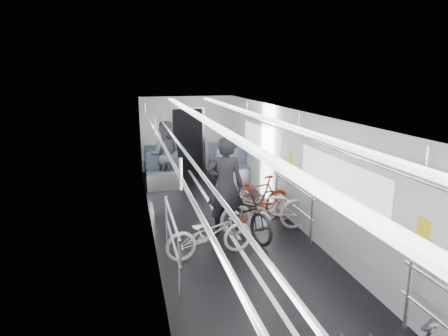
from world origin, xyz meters
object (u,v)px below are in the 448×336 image
at_px(person_seated, 165,154).
at_px(bike_left_far, 210,234).
at_px(person_standing, 225,186).
at_px(bike_right_mid, 266,209).
at_px(bike_right_far, 259,200).
at_px(bike_aisle, 242,210).

bearing_deg(person_seated, bike_left_far, 102.94).
distance_m(bike_left_far, person_standing, 1.17).
distance_m(bike_right_mid, bike_right_far, 0.60).
xyz_separation_m(bike_left_far, person_standing, (0.49, 0.90, 0.57)).
distance_m(bike_right_far, bike_aisle, 0.80).
bearing_deg(person_seated, bike_right_mid, 122.30).
bearing_deg(bike_aisle, person_standing, 144.23).
distance_m(bike_right_mid, person_seated, 4.13).
xyz_separation_m(bike_right_mid, bike_right_far, (0.05, 0.60, -0.00)).
distance_m(bike_aisle, person_standing, 0.60).
distance_m(person_standing, person_seated, 3.75).
height_order(bike_aisle, person_standing, person_standing).
relative_size(bike_right_mid, person_seated, 1.02).
bearing_deg(person_standing, bike_aisle, 178.65).
bearing_deg(person_standing, bike_left_far, 76.63).
height_order(bike_left_far, bike_right_far, bike_right_far).
xyz_separation_m(bike_right_far, bike_aisle, (-0.54, -0.59, 0.01)).
height_order(bike_left_far, person_seated, person_seated).
relative_size(bike_right_mid, person_standing, 0.96).
relative_size(bike_aisle, person_standing, 0.97).
bearing_deg(person_seated, bike_right_far, 126.90).
relative_size(bike_left_far, bike_right_mid, 0.84).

